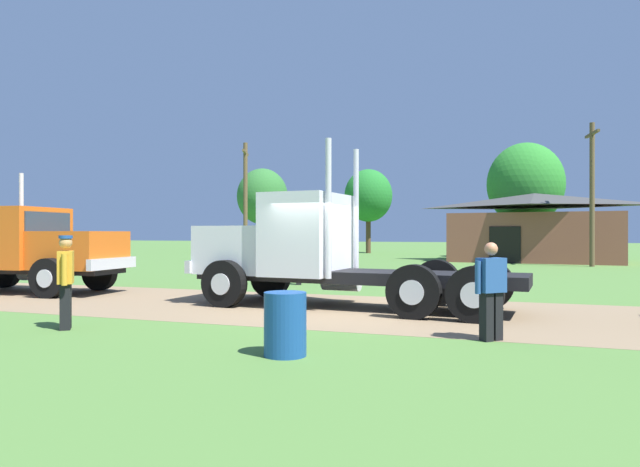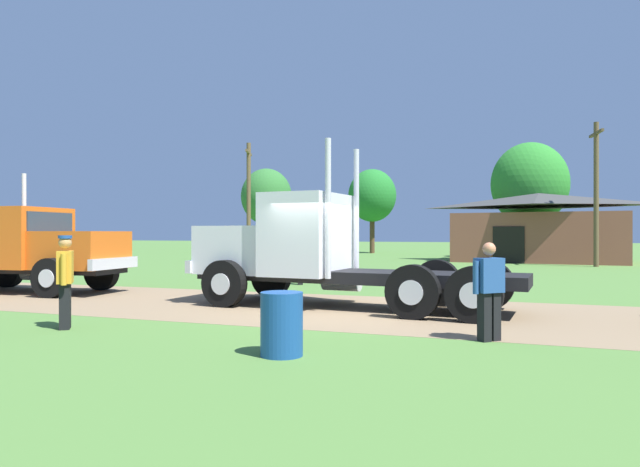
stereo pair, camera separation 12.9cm
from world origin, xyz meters
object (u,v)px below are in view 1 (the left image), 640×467
object	(u,v)px
truck_foreground_white	(308,253)
truck_near_left	(34,252)
utility_pole_near	(245,199)
steel_barrel	(285,324)
visitor_standing_near	(491,287)
visitor_far_side	(299,257)
utility_pole_far	(592,190)
shed_building	(534,229)
visitor_walking_mid	(66,278)

from	to	relation	value
truck_foreground_white	truck_near_left	distance (m)	8.88
utility_pole_near	steel_barrel	bearing A→B (deg)	-61.87
visitor_standing_near	steel_barrel	size ratio (longest dim) A/B	1.76
truck_near_left	visitor_far_side	world-z (taller)	truck_near_left
utility_pole_far	visitor_far_side	bearing A→B (deg)	-126.45
shed_building	utility_pole_far	xyz separation A→B (m)	(2.75, -4.75, 2.03)
truck_foreground_white	visitor_standing_near	size ratio (longest dim) A/B	5.02
truck_foreground_white	shed_building	xyz separation A→B (m)	(6.05, 24.81, 0.77)
visitor_walking_mid	shed_building	xyz separation A→B (m)	(9.10, 29.61, 1.11)
shed_building	utility_pole_near	distance (m)	18.29
visitor_far_side	steel_barrel	bearing A→B (deg)	-69.54
visitor_standing_near	visitor_far_side	size ratio (longest dim) A/B	0.94
truck_near_left	steel_barrel	world-z (taller)	truck_near_left
truck_foreground_white	visitor_standing_near	bearing A→B (deg)	-36.25
visitor_standing_near	utility_pole_near	bearing A→B (deg)	125.96
visitor_far_side	steel_barrel	distance (m)	11.37
visitor_walking_mid	utility_pole_far	size ratio (longest dim) A/B	0.23
visitor_standing_near	visitor_far_side	xyz separation A→B (m)	(-6.78, 8.43, 0.06)
visitor_far_side	steel_barrel	xyz separation A→B (m)	(3.97, -10.64, -0.49)
truck_near_left	visitor_standing_near	bearing A→B (deg)	-13.98
shed_building	truck_near_left	bearing A→B (deg)	-121.05
truck_near_left	visitor_walking_mid	bearing A→B (deg)	-39.56
truck_foreground_white	truck_near_left	size ratio (longest dim) A/B	1.13
visitor_standing_near	visitor_walking_mid	size ratio (longest dim) A/B	0.94
visitor_walking_mid	steel_barrel	world-z (taller)	visitor_walking_mid
visitor_walking_mid	shed_building	distance (m)	31.00
utility_pole_far	truck_foreground_white	bearing A→B (deg)	-113.69
visitor_far_side	steel_barrel	size ratio (longest dim) A/B	1.88
visitor_far_side	shed_building	xyz separation A→B (m)	(8.30, 19.71, 1.13)
visitor_walking_mid	shed_building	world-z (taller)	shed_building
visitor_far_side	utility_pole_near	xyz separation A→B (m)	(-8.42, 12.52, 2.95)
shed_building	visitor_standing_near	bearing A→B (deg)	-93.09
truck_foreground_white	utility_pole_far	xyz separation A→B (m)	(8.80, 20.06, 2.80)
visitor_standing_near	visitor_walking_mid	bearing A→B (deg)	-169.00
truck_foreground_white	utility_pole_near	world-z (taller)	utility_pole_near
truck_near_left	utility_pole_far	world-z (taller)	utility_pole_far
visitor_walking_mid	steel_barrel	distance (m)	4.86
truck_near_left	utility_pole_near	xyz separation A→B (m)	(-1.79, 17.62, 2.66)
truck_near_left	shed_building	world-z (taller)	shed_building
visitor_far_side	shed_building	bearing A→B (deg)	67.16
visitor_far_side	utility_pole_near	world-z (taller)	utility_pole_near
truck_near_left	visitor_far_side	distance (m)	8.36
truck_near_left	utility_pole_near	size ratio (longest dim) A/B	1.00
visitor_standing_near	utility_pole_far	xyz separation A→B (m)	(4.27, 23.39, 3.22)
visitor_walking_mid	visitor_standing_near	bearing A→B (deg)	11.00
visitor_far_side	truck_foreground_white	bearing A→B (deg)	-66.25
truck_foreground_white	utility_pole_near	size ratio (longest dim) A/B	1.13
shed_building	steel_barrel	bearing A→B (deg)	-98.11
visitor_walking_mid	visitor_far_side	bearing A→B (deg)	85.36
steel_barrel	utility_pole_near	size ratio (longest dim) A/B	0.13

